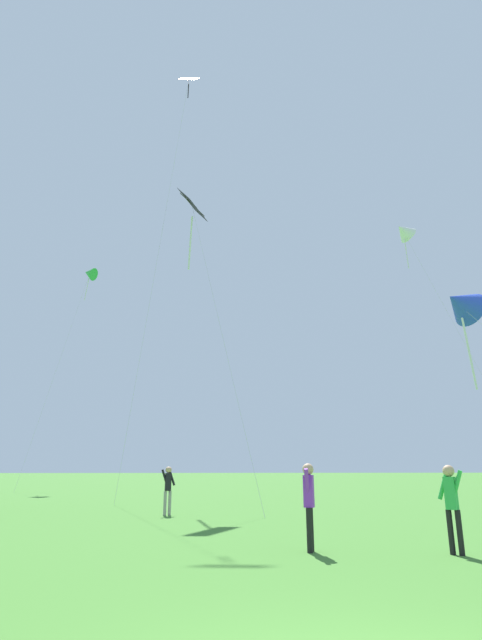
{
  "coord_description": "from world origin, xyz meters",
  "views": [
    {
      "loc": [
        -1.47,
        -4.28,
        1.72
      ],
      "look_at": [
        1.51,
        25.97,
        10.69
      ],
      "focal_mm": 28.27,
      "sensor_mm": 36.0,
      "label": 1
    }
  ],
  "objects_px": {
    "kite_green_small": "(89,274)",
    "person_far_back": "(168,486)",
    "kite_red_high": "(186,98)",
    "kite_blue_delta": "(460,304)",
    "person_in_blue_jacket": "(452,500)",
    "kite_black_large": "(192,221)",
    "person_with_spool": "(309,498)",
    "kite_white_distant": "(404,231)"
  },
  "relations": [
    {
      "from": "kite_green_small",
      "to": "person_in_blue_jacket",
      "type": "bearing_deg",
      "value": -66.95
    },
    {
      "from": "kite_green_small",
      "to": "person_far_back",
      "type": "height_order",
      "value": "kite_green_small"
    },
    {
      "from": "kite_black_large",
      "to": "kite_blue_delta",
      "type": "relative_size",
      "value": 1.67
    },
    {
      "from": "kite_black_large",
      "to": "kite_white_distant",
      "type": "bearing_deg",
      "value": 21.77
    },
    {
      "from": "kite_black_large",
      "to": "person_far_back",
      "type": "xyz_separation_m",
      "value": [
        -0.57,
        -7.0,
        -15.05
      ]
    },
    {
      "from": "kite_red_high",
      "to": "kite_white_distant",
      "type": "bearing_deg",
      "value": 10.39
    },
    {
      "from": "kite_red_high",
      "to": "kite_blue_delta",
      "type": "bearing_deg",
      "value": -29.18
    },
    {
      "from": "kite_black_large",
      "to": "person_in_blue_jacket",
      "type": "height_order",
      "value": "kite_black_large"
    },
    {
      "from": "kite_red_high",
      "to": "person_with_spool",
      "type": "relative_size",
      "value": 16.66
    },
    {
      "from": "kite_green_small",
      "to": "kite_red_high",
      "type": "distance_m",
      "value": 21.5
    },
    {
      "from": "kite_blue_delta",
      "to": "person_far_back",
      "type": "xyz_separation_m",
      "value": [
        -14.26,
        -2.31,
        -8.66
      ]
    },
    {
      "from": "kite_white_distant",
      "to": "person_in_blue_jacket",
      "type": "distance_m",
      "value": 31.61
    },
    {
      "from": "kite_green_small",
      "to": "kite_white_distant",
      "type": "xyz_separation_m",
      "value": [
        26.8,
        -14.69,
        -1.24
      ]
    },
    {
      "from": "kite_blue_delta",
      "to": "person_far_back",
      "type": "bearing_deg",
      "value": -170.81
    },
    {
      "from": "kite_white_distant",
      "to": "person_with_spool",
      "type": "xyz_separation_m",
      "value": [
        -13.5,
        -22.76,
        -18.37
      ]
    },
    {
      "from": "person_in_blue_jacket",
      "to": "kite_blue_delta",
      "type": "bearing_deg",
      "value": 57.12
    },
    {
      "from": "kite_black_large",
      "to": "person_far_back",
      "type": "relative_size",
      "value": 10.17
    },
    {
      "from": "kite_white_distant",
      "to": "person_with_spool",
      "type": "height_order",
      "value": "kite_white_distant"
    },
    {
      "from": "person_in_blue_jacket",
      "to": "kite_white_distant",
      "type": "bearing_deg",
      "value": 65.72
    },
    {
      "from": "kite_green_small",
      "to": "person_far_back",
      "type": "xyz_separation_m",
      "value": [
        9.86,
        -28.23,
        -19.63
      ]
    },
    {
      "from": "kite_white_distant",
      "to": "kite_red_high",
      "type": "bearing_deg",
      "value": -169.61
    },
    {
      "from": "person_with_spool",
      "to": "person_far_back",
      "type": "distance_m",
      "value": 9.85
    },
    {
      "from": "kite_blue_delta",
      "to": "kite_white_distant",
      "type": "relative_size",
      "value": 0.53
    },
    {
      "from": "kite_blue_delta",
      "to": "kite_white_distant",
      "type": "height_order",
      "value": "kite_white_distant"
    },
    {
      "from": "person_in_blue_jacket",
      "to": "person_with_spool",
      "type": "distance_m",
      "value": 3.0
    },
    {
      "from": "kite_red_high",
      "to": "person_far_back",
      "type": "relative_size",
      "value": 17.04
    },
    {
      "from": "kite_green_small",
      "to": "kite_white_distant",
      "type": "relative_size",
      "value": 1.06
    },
    {
      "from": "kite_red_high",
      "to": "person_far_back",
      "type": "bearing_deg",
      "value": -88.83
    },
    {
      "from": "person_far_back",
      "to": "kite_red_high",
      "type": "bearing_deg",
      "value": 91.17
    },
    {
      "from": "person_with_spool",
      "to": "kite_red_high",
      "type": "bearing_deg",
      "value": 100.55
    },
    {
      "from": "kite_red_high",
      "to": "person_with_spool",
      "type": "bearing_deg",
      "value": -79.45
    },
    {
      "from": "kite_green_small",
      "to": "person_in_blue_jacket",
      "type": "distance_m",
      "value": 45.85
    },
    {
      "from": "kite_green_small",
      "to": "person_in_blue_jacket",
      "type": "height_order",
      "value": "kite_green_small"
    },
    {
      "from": "kite_blue_delta",
      "to": "person_in_blue_jacket",
      "type": "bearing_deg",
      "value": -122.88
    },
    {
      "from": "kite_green_small",
      "to": "kite_blue_delta",
      "type": "height_order",
      "value": "kite_green_small"
    },
    {
      "from": "kite_green_small",
      "to": "kite_black_large",
      "type": "relative_size",
      "value": 1.19
    },
    {
      "from": "kite_green_small",
      "to": "person_far_back",
      "type": "distance_m",
      "value": 35.77
    },
    {
      "from": "kite_green_small",
      "to": "kite_red_high",
      "type": "height_order",
      "value": "kite_red_high"
    },
    {
      "from": "person_in_blue_jacket",
      "to": "person_far_back",
      "type": "bearing_deg",
      "value": 122.74
    },
    {
      "from": "kite_black_large",
      "to": "kite_blue_delta",
      "type": "xyz_separation_m",
      "value": [
        13.69,
        -4.69,
        -6.39
      ]
    },
    {
      "from": "kite_blue_delta",
      "to": "kite_green_small",
      "type": "bearing_deg",
      "value": 132.94
    },
    {
      "from": "kite_blue_delta",
      "to": "person_with_spool",
      "type": "relative_size",
      "value": 5.96
    }
  ]
}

